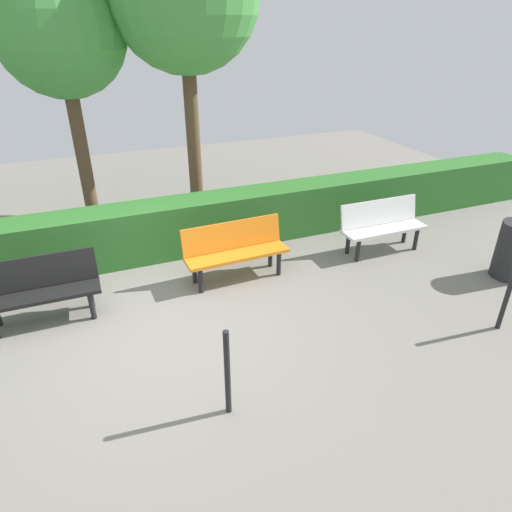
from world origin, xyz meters
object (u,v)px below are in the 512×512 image
(bench_orange, at_px, (235,248))
(tree_mid, at_px, (60,32))
(bench_white, at_px, (382,224))
(bench_black, at_px, (40,288))

(bench_orange, bearing_deg, tree_mid, -61.11)
(bench_orange, relative_size, tree_mid, 0.35)
(bench_white, distance_m, bench_orange, 2.59)
(bench_white, xyz_separation_m, bench_orange, (2.59, -0.07, 0.00))
(bench_black, bearing_deg, bench_orange, -177.55)
(bench_white, bearing_deg, bench_black, 0.77)
(bench_white, xyz_separation_m, bench_black, (5.28, 0.03, -0.00))
(bench_white, height_order, bench_orange, same)
(tree_mid, bearing_deg, bench_black, 75.44)
(bench_orange, bearing_deg, bench_black, 0.25)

